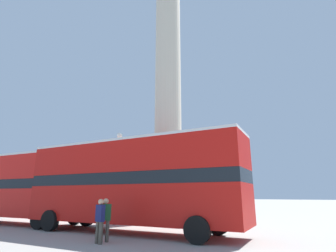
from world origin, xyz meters
TOP-DOWN VIEW (x-y plane):
  - ground_plane at (0.00, 0.00)m, footprint 200.00×200.00m
  - monument_column at (0.00, 0.00)m, footprint 5.82×5.82m
  - bus_a at (-7.51, -6.53)m, footprint 11.53×3.67m
  - bus_b at (1.49, -6.05)m, footprint 11.30×3.38m
  - equestrian_statue at (-9.41, 4.90)m, footprint 4.01×3.74m
  - street_lamp at (-1.57, -3.58)m, footprint 0.37×0.37m
  - pedestrian_near_lamp at (2.18, -8.43)m, footprint 0.39×0.44m
  - pedestrian_by_plinth at (2.30, -8.82)m, footprint 0.44×0.26m

SIDE VIEW (x-z plane):
  - ground_plane at x=0.00m, z-range 0.00..0.00m
  - pedestrian_by_plinth at x=2.30m, z-range 0.07..1.65m
  - pedestrian_near_lamp at x=2.18m, z-range 0.07..1.67m
  - equestrian_statue at x=-9.41m, z-range -1.23..4.18m
  - bus_a at x=-7.51m, z-range 0.23..4.43m
  - bus_b at x=1.49m, z-range 0.23..4.55m
  - street_lamp at x=-1.57m, z-range 0.06..5.77m
  - monument_column at x=0.00m, z-range -3.26..23.18m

